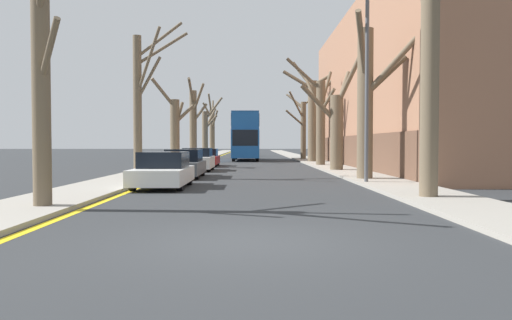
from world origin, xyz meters
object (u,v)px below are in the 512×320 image
at_px(street_tree_left_5, 212,129).
at_px(street_tree_right_5, 303,125).
at_px(street_tree_left_2, 175,130).
at_px(parked_car_3, 207,158).
at_px(street_tree_right_3, 320,116).
at_px(street_tree_right_4, 313,115).
at_px(street_tree_right_2, 337,125).
at_px(double_decker_bus, 246,134).
at_px(parked_car_2, 197,160).
at_px(street_tree_left_0, 42,71).
at_px(street_tree_left_1, 140,99).
at_px(street_tree_left_3, 194,123).
at_px(street_tree_left_4, 206,132).
at_px(street_tree_right_1, 367,99).
at_px(parked_car_1, 184,164).
at_px(lamp_post, 365,74).
at_px(street_tree_right_0, 430,57).
at_px(parked_car_0, 163,171).

bearing_deg(street_tree_left_5, street_tree_right_5, -56.28).
xyz_separation_m(street_tree_left_2, parked_car_3, (2.01, 2.27, -2.02)).
relative_size(street_tree_right_3, street_tree_right_4, 0.88).
distance_m(street_tree_right_2, double_decker_bus, 20.86).
height_order(street_tree_right_3, parked_car_3, street_tree_right_3).
bearing_deg(street_tree_right_5, street_tree_right_3, -90.72).
xyz_separation_m(street_tree_right_4, parked_car_2, (-8.75, -13.29, -3.58)).
bearing_deg(street_tree_left_2, parked_car_3, 48.51).
relative_size(street_tree_left_0, street_tree_right_5, 1.01).
xyz_separation_m(street_tree_right_3, street_tree_right_4, (0.35, 7.16, 0.54)).
xyz_separation_m(street_tree_left_1, parked_car_3, (1.90, 13.36, -3.19)).
xyz_separation_m(street_tree_left_2, street_tree_right_3, (10.41, 2.08, 1.07)).
height_order(street_tree_left_3, street_tree_right_2, street_tree_left_3).
relative_size(street_tree_right_4, double_decker_bus, 0.90).
relative_size(street_tree_left_2, street_tree_right_2, 0.91).
bearing_deg(parked_car_2, street_tree_left_4, 94.04).
bearing_deg(street_tree_right_5, street_tree_right_1, -90.10).
bearing_deg(street_tree_right_2, parked_car_2, 173.66).
bearing_deg(double_decker_bus, parked_car_1, -96.23).
xyz_separation_m(street_tree_right_3, street_tree_right_5, (0.18, 14.33, -0.12)).
relative_size(street_tree_left_0, parked_car_1, 1.64).
relative_size(street_tree_right_2, parked_car_1, 1.48).
bearing_deg(street_tree_left_0, street_tree_left_3, 90.21).
xyz_separation_m(street_tree_left_0, street_tree_left_2, (-0.15, 22.31, -0.84)).
xyz_separation_m(street_tree_right_2, lamp_post, (-0.48, -9.49, 1.75)).
height_order(street_tree_left_5, street_tree_right_1, street_tree_left_5).
bearing_deg(street_tree_left_0, street_tree_right_4, 71.43).
height_order(parked_car_3, lamp_post, lamp_post).
relative_size(street_tree_left_3, street_tree_right_1, 1.04).
height_order(street_tree_right_5, parked_car_3, street_tree_right_5).
bearing_deg(street_tree_left_2, street_tree_right_1, -50.03).
height_order(street_tree_left_2, street_tree_right_2, street_tree_right_2).
bearing_deg(street_tree_right_2, parked_car_3, 139.41).
height_order(street_tree_right_2, street_tree_right_4, street_tree_right_4).
distance_m(street_tree_right_1, parked_car_1, 9.37).
distance_m(street_tree_right_0, street_tree_right_4, 29.44).
xyz_separation_m(street_tree_left_0, double_decker_bus, (4.61, 37.39, -0.85)).
bearing_deg(street_tree_left_2, street_tree_right_4, 40.68).
distance_m(street_tree_left_3, street_tree_right_5, 11.95).
height_order(street_tree_right_1, street_tree_right_5, street_tree_right_5).
height_order(street_tree_right_2, parked_car_1, street_tree_right_2).
bearing_deg(street_tree_left_2, parked_car_0, -82.76).
bearing_deg(street_tree_left_4, street_tree_left_5, 91.30).
xyz_separation_m(street_tree_right_0, lamp_post, (-0.65, 5.71, 0.31)).
bearing_deg(street_tree_left_2, double_decker_bus, 72.47).
relative_size(street_tree_right_0, parked_car_0, 2.11).
xyz_separation_m(street_tree_left_2, parked_car_2, (2.01, -4.04, -1.97)).
bearing_deg(street_tree_left_4, parked_car_2, -85.96).
relative_size(street_tree_left_1, double_decker_bus, 0.75).
relative_size(parked_car_1, parked_car_3, 1.12).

